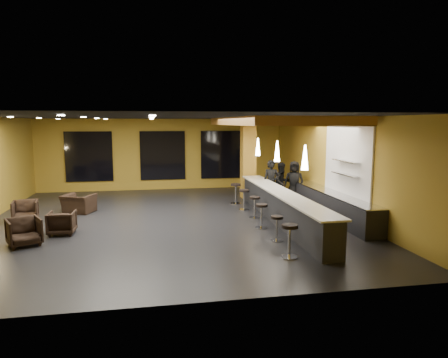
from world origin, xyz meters
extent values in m
cube|color=black|center=(0.00, 0.00, -0.05)|extent=(12.00, 13.00, 0.10)
cube|color=black|center=(0.00, 0.00, 3.55)|extent=(12.00, 13.00, 0.10)
cube|color=olive|center=(0.00, 6.55, 1.75)|extent=(12.00, 0.10, 3.50)
cube|color=olive|center=(0.00, -6.55, 1.75)|extent=(12.00, 0.10, 3.50)
cube|color=olive|center=(6.05, 0.00, 1.75)|extent=(0.10, 13.00, 3.50)
cube|color=#B37634|center=(4.00, 1.00, 3.36)|extent=(3.60, 8.00, 0.28)
cube|color=black|center=(-3.50, 6.44, 1.70)|extent=(2.20, 0.06, 2.40)
cube|color=black|center=(0.00, 6.44, 1.70)|extent=(2.20, 0.06, 2.40)
cube|color=black|center=(3.00, 6.44, 1.70)|extent=(2.20, 0.06, 2.40)
cube|color=white|center=(5.96, -1.00, 2.00)|extent=(0.06, 3.20, 2.40)
cube|color=black|center=(3.65, -1.00, 0.50)|extent=(0.60, 8.00, 1.00)
cube|color=beige|center=(3.65, -1.00, 1.02)|extent=(0.78, 8.10, 0.05)
cube|color=black|center=(5.65, -0.50, 0.43)|extent=(0.70, 6.00, 0.86)
cube|color=silver|center=(5.65, -0.50, 0.89)|extent=(0.72, 6.00, 0.03)
cube|color=silver|center=(5.82, -1.20, 1.60)|extent=(0.30, 1.50, 0.03)
cube|color=silver|center=(5.82, -1.20, 2.05)|extent=(0.30, 1.50, 0.03)
cube|color=#A97A26|center=(3.65, 3.60, 1.75)|extent=(0.60, 0.60, 3.50)
cone|color=white|center=(3.65, -3.00, 2.35)|extent=(0.20, 0.20, 0.70)
cone|color=white|center=(3.65, -0.50, 2.35)|extent=(0.20, 0.20, 0.70)
cone|color=white|center=(3.65, 2.00, 2.35)|extent=(0.20, 0.20, 0.70)
imported|color=black|center=(4.19, 1.85, 0.91)|extent=(0.75, 0.60, 1.81)
imported|color=black|center=(4.79, 2.28, 0.83)|extent=(0.93, 0.80, 1.67)
imported|color=black|center=(5.25, 2.11, 0.87)|extent=(0.99, 0.82, 1.74)
imported|color=black|center=(-4.00, -2.17, 0.38)|extent=(1.10, 1.11, 0.76)
imported|color=black|center=(-3.23, -1.19, 0.35)|extent=(0.75, 0.78, 0.70)
imported|color=black|center=(-4.77, 0.64, 0.36)|extent=(0.91, 0.93, 0.73)
imported|color=black|center=(-3.25, 1.74, 0.34)|extent=(1.32, 1.25, 0.68)
cylinder|color=silver|center=(2.74, -4.42, 0.02)|extent=(0.43, 0.43, 0.03)
cylinder|color=silver|center=(2.74, -4.42, 0.39)|extent=(0.07, 0.07, 0.75)
cylinder|color=black|center=(2.74, -4.42, 0.80)|extent=(0.40, 0.40, 0.09)
cylinder|color=silver|center=(2.87, -3.00, 0.01)|extent=(0.36, 0.36, 0.03)
cylinder|color=silver|center=(2.87, -3.00, 0.34)|extent=(0.06, 0.06, 0.64)
cylinder|color=black|center=(2.87, -3.00, 0.68)|extent=(0.35, 0.35, 0.07)
cylinder|color=silver|center=(2.82, -1.60, 0.01)|extent=(0.39, 0.39, 0.03)
cylinder|color=silver|center=(2.82, -1.60, 0.36)|extent=(0.07, 0.07, 0.69)
cylinder|color=black|center=(2.82, -1.60, 0.74)|extent=(0.37, 0.37, 0.08)
cylinder|color=silver|center=(2.95, -0.26, 0.01)|extent=(0.39, 0.39, 0.03)
cylinder|color=silver|center=(2.95, -0.26, 0.36)|extent=(0.07, 0.07, 0.68)
cylinder|color=black|center=(2.95, -0.26, 0.72)|extent=(0.37, 0.37, 0.08)
cylinder|color=silver|center=(2.88, 1.07, 0.02)|extent=(0.40, 0.40, 0.03)
cylinder|color=silver|center=(2.88, 1.07, 0.37)|extent=(0.07, 0.07, 0.70)
cylinder|color=black|center=(2.88, 1.07, 0.75)|extent=(0.38, 0.38, 0.08)
cylinder|color=silver|center=(2.81, 2.26, 0.02)|extent=(0.42, 0.42, 0.03)
cylinder|color=silver|center=(2.81, 2.26, 0.39)|extent=(0.07, 0.07, 0.74)
cylinder|color=black|center=(2.81, 2.26, 0.80)|extent=(0.40, 0.40, 0.08)
camera|label=1|loc=(-0.54, -13.46, 3.31)|focal=32.00mm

